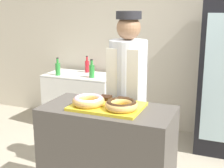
% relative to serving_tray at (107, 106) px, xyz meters
% --- Properties ---
extents(wall_back, '(8.00, 0.06, 2.70)m').
position_rel_serving_tray_xyz_m(wall_back, '(0.00, 2.13, 0.37)').
color(wall_back, beige).
rests_on(wall_back, ground_plane).
extents(display_counter, '(1.10, 0.55, 0.97)m').
position_rel_serving_tray_xyz_m(display_counter, '(0.00, 0.00, -0.50)').
color(display_counter, '#4C4742').
rests_on(display_counter, ground_plane).
extents(serving_tray, '(0.58, 0.41, 0.02)m').
position_rel_serving_tray_xyz_m(serving_tray, '(0.00, 0.00, 0.00)').
color(serving_tray, yellow).
rests_on(serving_tray, display_counter).
extents(donut_light_glaze, '(0.27, 0.27, 0.07)m').
position_rel_serving_tray_xyz_m(donut_light_glaze, '(-0.15, -0.06, 0.05)').
color(donut_light_glaze, tan).
rests_on(donut_light_glaze, serving_tray).
extents(donut_chocolate_glaze, '(0.27, 0.27, 0.07)m').
position_rel_serving_tray_xyz_m(donut_chocolate_glaze, '(0.15, -0.06, 0.05)').
color(donut_chocolate_glaze, tan).
rests_on(donut_chocolate_glaze, serving_tray).
extents(brownie_back_left, '(0.10, 0.10, 0.03)m').
position_rel_serving_tray_xyz_m(brownie_back_left, '(-0.08, 0.14, 0.03)').
color(brownie_back_left, black).
rests_on(brownie_back_left, serving_tray).
extents(brownie_back_right, '(0.10, 0.10, 0.03)m').
position_rel_serving_tray_xyz_m(brownie_back_right, '(0.08, 0.14, 0.03)').
color(brownie_back_right, black).
rests_on(brownie_back_right, serving_tray).
extents(baker_person, '(0.37, 0.37, 1.75)m').
position_rel_serving_tray_xyz_m(baker_person, '(-0.01, 0.53, -0.05)').
color(baker_person, '#4C4C51').
rests_on(baker_person, ground_plane).
extents(chest_freezer, '(1.04, 0.57, 0.81)m').
position_rel_serving_tray_xyz_m(chest_freezer, '(-1.17, 1.73, -0.58)').
color(chest_freezer, white).
rests_on(chest_freezer, ground_plane).
extents(bottle_red, '(0.06, 0.06, 0.25)m').
position_rel_serving_tray_xyz_m(bottle_red, '(-1.15, 1.91, -0.08)').
color(bottle_red, red).
rests_on(bottle_red, chest_freezer).
extents(bottle_green, '(0.07, 0.07, 0.26)m').
position_rel_serving_tray_xyz_m(bottle_green, '(-1.45, 1.56, -0.08)').
color(bottle_green, '#2D8C38').
rests_on(bottle_green, chest_freezer).
extents(bottle_green_b, '(0.08, 0.08, 0.26)m').
position_rel_serving_tray_xyz_m(bottle_green_b, '(-0.92, 1.61, -0.07)').
color(bottle_green_b, '#2D8C38').
rests_on(bottle_green_b, chest_freezer).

